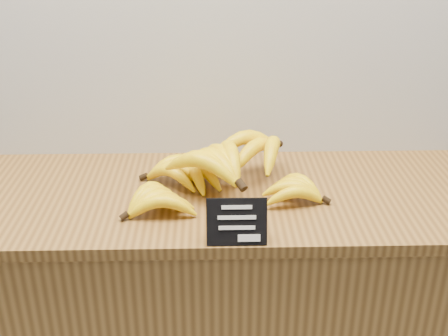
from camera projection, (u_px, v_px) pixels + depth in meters
The scene contains 4 objects.
counter at pixel (224, 332), 1.68m from camera, with size 1.30×0.50×0.90m, color olive.
counter_top at pixel (224, 196), 1.48m from camera, with size 1.40×0.54×0.03m, color brown.
chalkboard_sign at pixel (237, 222), 1.23m from camera, with size 0.13×0.01×0.11m, color black.
banana_pile at pixel (220, 170), 1.45m from camera, with size 0.51×0.34×0.13m.
Camera 1 is at (-0.17, 1.44, 1.62)m, focal length 45.00 mm.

